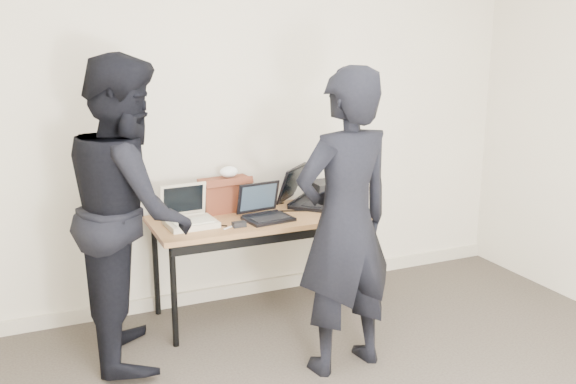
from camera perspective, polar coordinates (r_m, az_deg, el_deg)
room at (r=2.67m, az=12.02°, el=0.47°), size 4.60×4.60×2.80m
desk at (r=4.47m, az=-2.42°, el=-2.91°), size 1.50×0.66×0.72m
laptop_beige at (r=4.30m, az=-8.79°, el=-2.21°), size 0.34×0.33×0.26m
laptop_center at (r=4.39m, az=-2.09°, el=-1.68°), size 0.34×0.33×0.24m
laptop_right at (r=4.75m, az=1.60°, el=-0.33°), size 0.53×0.52×0.28m
leather_satchel at (r=4.57m, az=-5.58°, el=-0.17°), size 0.38×0.22×0.25m
tissue at (r=4.54m, az=-5.29°, el=1.80°), size 0.14×0.11×0.08m
equipment_box at (r=4.85m, az=3.67°, el=0.09°), size 0.27×0.23×0.15m
power_brick at (r=4.22m, az=-4.37°, el=-2.89°), size 0.09×0.06×0.03m
cables at (r=4.47m, az=-1.88°, el=-2.06°), size 1.15×0.46×0.01m
person_typist at (r=3.69m, az=5.09°, el=-2.81°), size 0.71×0.52×1.79m
person_observer at (r=3.96m, az=-13.87°, el=-1.54°), size 0.82×0.99×1.85m
baseboard at (r=4.98m, az=-4.03°, el=-8.58°), size 4.50×0.03×0.10m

